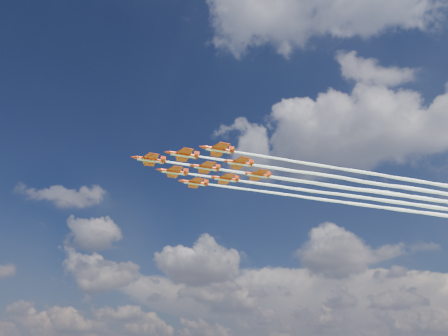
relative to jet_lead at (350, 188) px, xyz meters
The scene contains 9 objects.
jet_lead is the anchor object (origin of this frame).
jet_row2_port 11.71m from the jet_lead, ahead, with size 111.19×114.64×2.83m.
jet_row2_starb 11.71m from the jet_lead, 82.18° to the left, with size 111.19×114.64×2.83m.
jet_row3_port 23.41m from the jet_lead, ahead, with size 111.19×114.64×2.83m.
jet_row3_centre 18.87m from the jet_lead, 45.89° to the left, with size 111.19×114.64×2.83m.
jet_row3_starb 23.41m from the jet_lead, 82.18° to the left, with size 111.19×114.64×2.83m.
jet_row4_port 29.14m from the jet_lead, 32.14° to the left, with size 111.19×114.64×2.83m.
jet_row4_starb 29.14m from the jet_lead, 59.65° to the left, with size 111.19×114.64×2.83m.
jet_tail 37.75m from the jet_lead, 45.89° to the left, with size 111.19×114.64×2.83m.
Camera 1 is at (58.42, -117.22, 22.87)m, focal length 35.00 mm.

